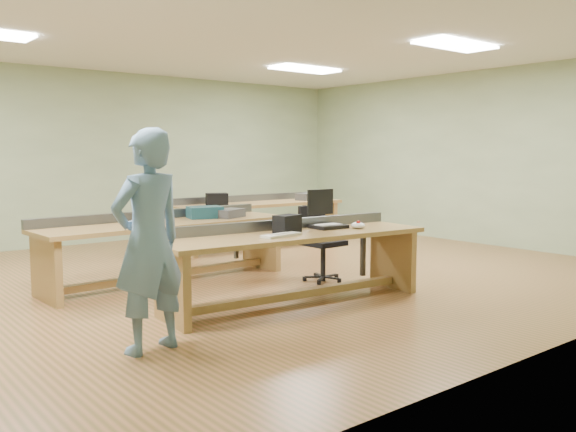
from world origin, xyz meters
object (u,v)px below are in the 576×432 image
object	(u,v)px
workbench_mid	(166,237)
camera_bag	(287,224)
task_chair	(320,253)
mug	(155,219)
laptop_base	(328,226)
person	(148,241)
drinks_can	(155,218)
workbench_front	(293,251)
workbench_back	(258,214)
parts_bin_teal	(205,212)
parts_bin_grey	(229,213)

from	to	relation	value
workbench_mid	camera_bag	world-z (taller)	camera_bag
task_chair	mug	distance (m)	2.07
laptop_base	task_chair	xyz separation A→B (m)	(0.44, 0.61, -0.43)
workbench_mid	camera_bag	bearing A→B (deg)	-75.91
person	drinks_can	size ratio (longest dim) A/B	13.57
workbench_front	drinks_can	distance (m)	1.83
workbench_mid	workbench_back	size ratio (longest dim) A/B	1.05
person	camera_bag	xyz separation A→B (m)	(1.84, 0.54, -0.05)
person	workbench_mid	bearing A→B (deg)	-130.82
parts_bin_teal	drinks_can	distance (m)	0.82
workbench_front	workbench_back	xyz separation A→B (m)	(2.00, 3.39, 0.00)
laptop_base	drinks_can	world-z (taller)	drinks_can
workbench_front	parts_bin_grey	size ratio (longest dim) A/B	7.59
mug	workbench_front	bearing A→B (deg)	-69.02
parts_bin_teal	person	bearing A→B (deg)	-129.45
workbench_mid	workbench_back	distance (m)	3.02
laptop_base	mug	world-z (taller)	mug
laptop_base	camera_bag	bearing A→B (deg)	-176.28
workbench_front	mug	world-z (taller)	workbench_front
person	workbench_back	bearing A→B (deg)	-145.68
parts_bin_grey	drinks_can	bearing A→B (deg)	-177.16
person	task_chair	bearing A→B (deg)	-168.53
workbench_back	mug	bearing A→B (deg)	-147.80
camera_bag	parts_bin_teal	size ratio (longest dim) A/B	0.66
workbench_front	drinks_can	xyz separation A→B (m)	(-0.76, 1.65, 0.26)
workbench_mid	workbench_back	world-z (taller)	same
person	parts_bin_teal	distance (m)	3.02
camera_bag	task_chair	world-z (taller)	camera_bag
laptop_base	task_chair	world-z (taller)	task_chair
parts_bin_teal	parts_bin_grey	size ratio (longest dim) A/B	1.05
workbench_back	drinks_can	world-z (taller)	drinks_can
workbench_back	task_chair	bearing A→B (deg)	-108.80
workbench_mid	laptop_base	xyz separation A→B (m)	(1.11, -1.72, 0.21)
mug	camera_bag	bearing A→B (deg)	-69.57
workbench_front	camera_bag	bearing A→B (deg)	131.10
parts_bin_grey	workbench_mid	bearing A→B (deg)	174.46
laptop_base	parts_bin_teal	size ratio (longest dim) A/B	0.86
person	task_chair	world-z (taller)	person
person	laptop_base	world-z (taller)	person
workbench_front	parts_bin_grey	distance (m)	1.75
workbench_mid	workbench_front	bearing A→B (deg)	-75.22
person	task_chair	size ratio (longest dim) A/B	1.92
task_chair	drinks_can	world-z (taller)	task_chair
parts_bin_teal	laptop_base	bearing A→B (deg)	-73.77
workbench_front	parts_bin_grey	world-z (taller)	same
laptop_base	mug	distance (m)	2.14
camera_bag	parts_bin_grey	size ratio (longest dim) A/B	0.69
mug	drinks_can	size ratio (longest dim) A/B	0.83
mug	person	bearing A→B (deg)	-117.52
workbench_front	parts_bin_grey	xyz separation A→B (m)	(0.32, 1.70, 0.25)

